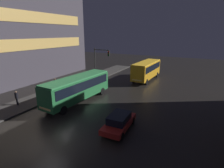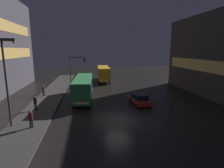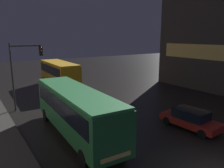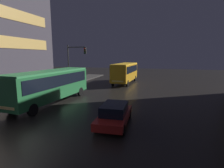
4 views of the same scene
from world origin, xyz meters
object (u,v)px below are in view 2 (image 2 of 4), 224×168
(bus_far, at_px, (103,72))
(car_taxi, at_px, (140,99))
(traffic_light_main, at_px, (75,67))
(street_lamp_sidewalk, at_px, (8,70))
(pedestrian_near, at_px, (43,90))
(pedestrian_far, at_px, (35,102))
(pedestrian_mid, at_px, (31,117))
(bus_near, at_px, (83,86))

(bus_far, bearing_deg, car_taxi, 101.86)
(traffic_light_main, height_order, street_lamp_sidewalk, street_lamp_sidewalk)
(pedestrian_near, bearing_deg, bus_far, -21.40)
(pedestrian_near, distance_m, pedestrian_far, 6.99)
(bus_far, height_order, pedestrian_mid, bus_far)
(bus_far, distance_m, street_lamp_sidewalk, 26.38)
(street_lamp_sidewalk, bearing_deg, car_taxi, 20.48)
(bus_near, relative_size, bus_far, 1.14)
(pedestrian_near, relative_size, street_lamp_sidewalk, 0.20)
(pedestrian_near, relative_size, pedestrian_mid, 0.97)
(pedestrian_near, height_order, traffic_light_main, traffic_light_main)
(car_taxi, bearing_deg, traffic_light_main, -54.88)
(bus_near, height_order, pedestrian_far, bus_near)
(bus_far, xyz_separation_m, pedestrian_far, (-10.04, -19.47, -0.92))
(bus_near, xyz_separation_m, street_lamp_sidewalk, (-6.52, -8.96, 3.51))
(pedestrian_near, xyz_separation_m, pedestrian_far, (0.70, -6.95, 0.08))
(car_taxi, xyz_separation_m, traffic_light_main, (-9.17, 11.54, 3.44))
(pedestrian_near, height_order, street_lamp_sidewalk, street_lamp_sidewalk)
(pedestrian_far, bearing_deg, pedestrian_near, 90.68)
(car_taxi, bearing_deg, street_lamp_sidewalk, 17.13)
(car_taxi, height_order, traffic_light_main, traffic_light_main)
(bus_far, distance_m, pedestrian_far, 21.92)
(bus_far, distance_m, pedestrian_mid, 26.12)
(pedestrian_near, distance_m, street_lamp_sidewalk, 12.09)
(pedestrian_near, xyz_separation_m, traffic_light_main, (4.79, 5.58, 3.08))
(pedestrian_far, relative_size, street_lamp_sidewalk, 0.21)
(car_taxi, relative_size, street_lamp_sidewalk, 0.55)
(pedestrian_far, bearing_deg, bus_far, 57.67)
(traffic_light_main, bearing_deg, pedestrian_near, -130.65)
(bus_far, distance_m, traffic_light_main, 9.38)
(car_taxi, relative_size, pedestrian_mid, 2.64)
(bus_near, distance_m, traffic_light_main, 8.30)
(bus_near, relative_size, traffic_light_main, 1.69)
(bus_near, height_order, traffic_light_main, traffic_light_main)
(pedestrian_near, bearing_deg, pedestrian_mid, -152.91)
(street_lamp_sidewalk, bearing_deg, bus_near, 53.95)
(bus_far, relative_size, car_taxi, 2.06)
(street_lamp_sidewalk, bearing_deg, traffic_light_main, 73.57)
(bus_far, relative_size, pedestrian_near, 5.64)
(bus_near, height_order, bus_far, bus_far)
(bus_far, bearing_deg, pedestrian_near, 51.35)
(pedestrian_mid, distance_m, pedestrian_far, 5.09)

